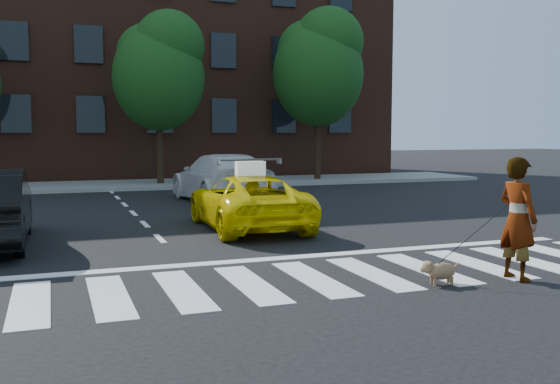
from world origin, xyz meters
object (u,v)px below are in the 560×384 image
Objects in this scene: taxi at (248,202)px; woman at (518,219)px; dog at (439,271)px; tree_mid at (159,67)px; tree_right at (319,63)px; white_suv at (222,178)px.

woman reaches higher than taxi.
dog is at bearing 78.36° from woman.
tree_mid is 0.92× the size of tree_right.
woman is 1.47m from dog.
woman reaches higher than white_suv.
white_suv is at bearing -134.03° from tree_right.
taxi is at bearing -120.45° from tree_right.
taxi reaches higher than dog.
tree_mid reaches higher than woman.
white_suv is at bearing 99.90° from dog.
tree_mid is 12.61m from taxi.
dog is at bearing 87.27° from white_suv.
tree_mid is 7.59m from white_suv.
tree_right is 19.58m from dog.
tree_right reaches higher than tree_mid.
woman is 2.97× the size of dog.
dog is at bearing 101.16° from taxi.
taxi is at bearing 108.64° from dog.
dog is at bearing -108.36° from tree_right.
woman reaches higher than dog.
taxi is 6.63m from woman.
woman is at bearing -82.72° from tree_mid.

